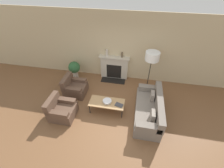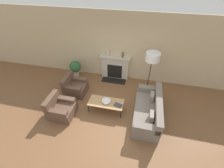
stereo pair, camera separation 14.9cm
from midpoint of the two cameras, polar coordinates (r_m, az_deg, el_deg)
ground_plane at (r=5.42m, az=-0.50°, el=-11.78°), size 18.00×18.00×0.00m
wall_back at (r=6.41m, az=4.37°, el=13.54°), size 18.00×0.06×2.90m
fireplace at (r=6.77m, az=1.79°, el=6.19°), size 1.33×0.59×1.09m
couch at (r=5.31m, az=14.56°, el=-9.77°), size 0.84×1.98×0.83m
armchair_near at (r=5.51m, az=-18.24°, el=-8.85°), size 0.83×0.79×0.78m
armchair_far at (r=6.24m, az=-13.40°, el=-1.08°), size 0.83×0.79×0.78m
coffee_table at (r=5.29m, az=-1.50°, el=-7.14°), size 1.23×0.55×0.41m
bowl at (r=5.25m, az=-1.37°, el=-6.49°), size 0.31×0.31×0.08m
book at (r=5.16m, az=3.13°, el=-8.04°), size 0.31×0.24×0.02m
floor_lamp at (r=5.69m, az=15.90°, el=9.26°), size 0.52×0.52×1.74m
mantel_vase_left at (r=6.48m, az=-0.93°, el=11.83°), size 0.11×0.11×0.29m
mantel_vase_center_left at (r=6.40m, az=4.78°, el=10.96°), size 0.08×0.08×0.23m
potted_plant at (r=7.02m, az=-13.18°, el=6.16°), size 0.52×0.52×0.81m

